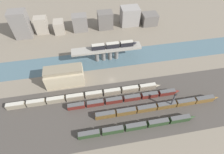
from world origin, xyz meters
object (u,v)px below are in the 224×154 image
train_on_bridge (114,45)px  warehouse_building (64,76)px  train_yard_near (138,126)px  train_yard_far (125,99)px  train_yard_mid (158,106)px  signal_tower (172,101)px  train_yard_outer (86,95)px

train_on_bridge → warehouse_building: size_ratio=1.36×
warehouse_building → train_on_bridge: bearing=25.9°
train_yard_near → train_yard_far: train_yard_near is taller
train_yard_mid → warehouse_building: bearing=150.5°
train_on_bridge → train_yard_far: 41.26m
train_yard_far → signal_tower: bearing=-21.2°
signal_tower → train_yard_mid: bearing=173.4°
train_on_bridge → train_yard_mid: train_on_bridge is taller
train_on_bridge → train_yard_mid: bearing=-69.7°
train_yard_near → train_yard_outer: size_ratio=0.70×
train_on_bridge → warehouse_building: bearing=-154.1°
train_yard_far → warehouse_building: warehouse_building is taller
train_on_bridge → train_yard_near: 59.86m
train_yard_far → warehouse_building: bearing=148.9°
train_yard_near → train_yard_mid: size_ratio=0.87×
train_on_bridge → signal_tower: 56.07m
train_yard_mid → train_yard_outer: size_ratio=0.80×
train_yard_far → warehouse_building: 42.64m
warehouse_building → signal_tower: 69.66m
train_yard_mid → signal_tower: size_ratio=5.63×
warehouse_building → signal_tower: (61.94, -31.86, 0.53)m
train_yard_mid → train_yard_far: train_yard_mid is taller
train_on_bridge → train_yard_far: size_ratio=0.47×
train_yard_near → warehouse_building: (-39.27, 40.97, 4.28)m
train_yard_mid → signal_tower: signal_tower is taller
train_yard_mid → warehouse_building: (-54.76, 31.03, 4.25)m
train_yard_far → signal_tower: size_ratio=5.19×
train_yard_outer → signal_tower: signal_tower is taller
train_yard_near → signal_tower: 24.90m
train_yard_mid → warehouse_building: warehouse_building is taller
train_yard_near → signal_tower: size_ratio=4.88×
train_yard_near → train_yard_far: (-2.95, 19.07, -0.21)m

